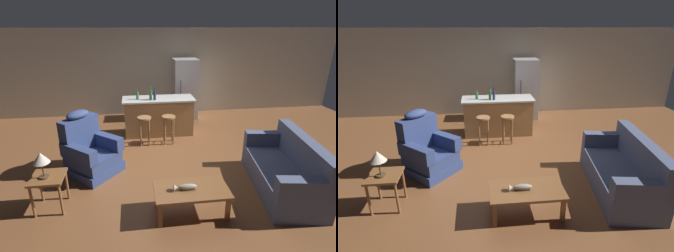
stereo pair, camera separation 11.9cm
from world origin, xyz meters
TOP-DOWN VIEW (x-y plane):
  - ground_plane at (0.00, 0.00)m, footprint 12.00×12.00m
  - back_wall at (0.00, 3.12)m, footprint 12.00×0.05m
  - coffee_table at (0.16, -1.84)m, footprint 1.10×0.60m
  - fish_figurine at (0.06, -1.85)m, footprint 0.34×0.10m
  - couch at (1.90, -1.41)m, footprint 1.13×2.01m
  - recliner_near_lamp at (-1.49, -0.39)m, footprint 1.18×1.18m
  - end_table at (-1.95, -1.44)m, footprint 0.48×0.48m
  - table_lamp at (-1.98, -1.47)m, footprint 0.24×0.24m
  - kitchen_island at (0.00, 1.35)m, footprint 1.80×0.70m
  - bar_stool_left at (-0.40, 0.72)m, footprint 0.32×0.32m
  - bar_stool_right at (0.17, 0.72)m, footprint 0.32×0.32m
  - refrigerator at (0.92, 2.55)m, footprint 0.70×0.69m
  - bottle_tall_green at (-0.52, 1.32)m, footprint 0.07×0.07m
  - bottle_short_amber at (-0.20, 1.26)m, footprint 0.07×0.07m
  - bottle_wine_dark at (-0.11, 1.19)m, footprint 0.07×0.07m

SIDE VIEW (x-z plane):
  - ground_plane at x=0.00m, z-range 0.00..0.00m
  - couch at x=1.90m, z-range -0.13..0.81m
  - coffee_table at x=0.16m, z-range 0.15..0.57m
  - recliner_near_lamp at x=-1.49m, z-range -0.18..1.02m
  - end_table at x=-1.95m, z-range 0.18..0.74m
  - fish_figurine at x=0.06m, z-range 0.41..0.51m
  - bar_stool_left at x=-0.40m, z-range 0.13..0.81m
  - bar_stool_right at x=0.17m, z-range 0.13..0.81m
  - kitchen_island at x=0.00m, z-range 0.00..0.95m
  - table_lamp at x=-1.98m, z-range 0.66..1.07m
  - refrigerator at x=0.92m, z-range 0.00..1.76m
  - bottle_tall_green at x=-0.52m, z-range 0.92..1.17m
  - bottle_wine_dark at x=-0.11m, z-range 0.91..1.23m
  - bottle_short_amber at x=-0.20m, z-range 0.91..1.23m
  - back_wall at x=0.00m, z-range 0.00..2.60m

